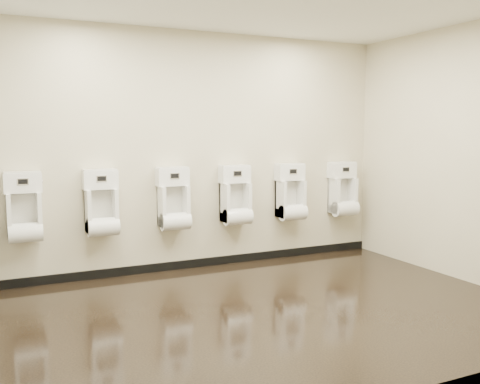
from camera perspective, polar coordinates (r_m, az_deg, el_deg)
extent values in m
cube|color=black|center=(5.03, 2.24, -12.58)|extent=(5.00, 3.50, 0.00)
cube|color=beige|center=(6.36, -5.02, 4.31)|extent=(5.00, 0.02, 2.80)
cube|color=beige|center=(3.31, 16.47, 1.96)|extent=(5.00, 0.02, 2.80)
cube|color=beige|center=(6.31, 22.92, 3.80)|extent=(0.02, 3.50, 2.80)
cube|color=black|center=(6.54, -4.86, -7.59)|extent=(5.00, 0.02, 0.10)
cube|color=white|center=(5.91, -22.03, -2.34)|extent=(0.33, 0.24, 0.47)
cube|color=silver|center=(5.99, -22.09, -1.86)|extent=(0.25, 0.01, 0.35)
cylinder|color=white|center=(5.88, -21.92, -4.05)|extent=(0.33, 0.20, 0.20)
cube|color=white|center=(5.91, -22.19, 0.91)|extent=(0.37, 0.17, 0.20)
cube|color=black|center=(5.81, -22.14, 1.03)|extent=(0.09, 0.01, 0.05)
cube|color=silver|center=(5.81, -22.15, 1.03)|extent=(0.11, 0.01, 0.07)
cylinder|color=silver|center=(5.92, -20.36, 1.00)|extent=(0.01, 0.03, 0.03)
cube|color=white|center=(6.01, -14.55, -1.94)|extent=(0.33, 0.24, 0.47)
cube|color=silver|center=(6.08, -14.70, -1.47)|extent=(0.25, 0.01, 0.35)
cylinder|color=white|center=(5.97, -14.39, -3.62)|extent=(0.33, 0.20, 0.20)
cube|color=white|center=(6.00, -14.70, 1.27)|extent=(0.37, 0.17, 0.20)
cube|color=black|center=(5.90, -14.54, 1.39)|extent=(0.09, 0.01, 0.05)
cube|color=silver|center=(5.91, -14.55, 1.39)|extent=(0.11, 0.01, 0.07)
cylinder|color=silver|center=(6.03, -12.93, 1.35)|extent=(0.01, 0.03, 0.03)
cube|color=white|center=(6.21, -7.10, -1.50)|extent=(0.33, 0.24, 0.47)
cube|color=silver|center=(6.27, -7.32, -1.05)|extent=(0.25, 0.01, 0.35)
cylinder|color=white|center=(6.17, -6.89, -3.13)|extent=(0.33, 0.20, 0.20)
cube|color=white|center=(6.20, -7.23, 1.60)|extent=(0.37, 0.17, 0.20)
cube|color=black|center=(6.11, -6.97, 1.72)|extent=(0.09, 0.01, 0.05)
cube|color=silver|center=(6.11, -6.98, 1.72)|extent=(0.11, 0.01, 0.07)
cylinder|color=silver|center=(6.26, -5.58, 1.67)|extent=(0.01, 0.03, 0.03)
cube|color=white|center=(6.49, -0.47, -1.10)|extent=(0.33, 0.24, 0.47)
cube|color=silver|center=(6.56, -0.76, -0.67)|extent=(0.25, 0.01, 0.35)
cylinder|color=white|center=(6.46, -0.24, -2.64)|extent=(0.33, 0.20, 0.20)
cube|color=white|center=(6.48, -0.60, 1.87)|extent=(0.37, 0.17, 0.20)
cube|color=black|center=(6.40, -0.25, 1.99)|extent=(0.09, 0.01, 0.05)
cube|color=silver|center=(6.40, -0.26, 1.99)|extent=(0.11, 0.01, 0.07)
cylinder|color=silver|center=(6.56, 0.91, 1.93)|extent=(0.01, 0.03, 0.03)
cube|color=white|center=(6.85, 5.41, -0.72)|extent=(0.33, 0.24, 0.47)
cube|color=silver|center=(6.91, 5.09, -0.32)|extent=(0.25, 0.01, 0.35)
cylinder|color=white|center=(6.82, 5.67, -2.19)|extent=(0.33, 0.20, 0.20)
cube|color=white|center=(6.84, 5.31, 2.09)|extent=(0.37, 0.17, 0.20)
cube|color=black|center=(6.76, 5.71, 2.20)|extent=(0.09, 0.01, 0.05)
cube|color=silver|center=(6.76, 5.70, 2.20)|extent=(0.11, 0.01, 0.07)
cylinder|color=silver|center=(6.94, 6.66, 2.14)|extent=(0.01, 0.03, 0.03)
cube|color=white|center=(7.29, 10.90, -0.36)|extent=(0.33, 0.24, 0.47)
cube|color=silver|center=(7.35, 10.55, 0.01)|extent=(0.25, 0.01, 0.35)
cylinder|color=white|center=(7.26, 11.16, -1.74)|extent=(0.33, 0.20, 0.20)
cube|color=white|center=(7.29, 10.81, 2.28)|extent=(0.37, 0.17, 0.20)
cube|color=black|center=(7.21, 11.24, 2.38)|extent=(0.09, 0.01, 0.05)
cube|color=silver|center=(7.21, 11.23, 2.38)|extent=(0.11, 0.01, 0.07)
cylinder|color=silver|center=(7.40, 11.99, 2.31)|extent=(0.01, 0.03, 0.03)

